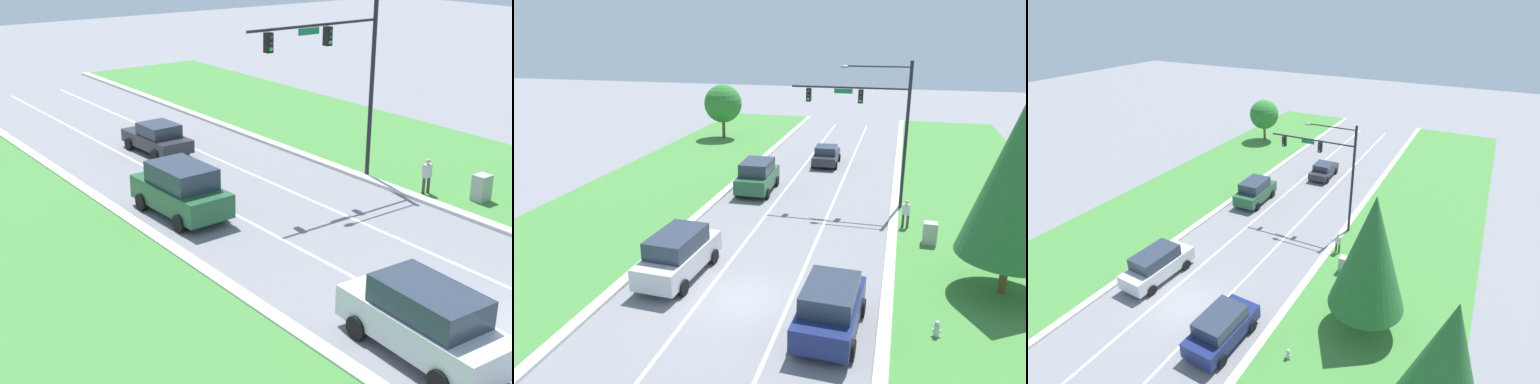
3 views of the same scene
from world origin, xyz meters
The scene contains 18 objects.
ground_plane centered at (0.00, 0.00, 0.00)m, with size 160.00×160.00×0.00m, color slate.
curb_strip_right centered at (5.65, 0.00, 0.07)m, with size 0.50×90.00×0.15m.
curb_strip_left centered at (-5.65, 0.00, 0.07)m, with size 0.50×90.00×0.15m.
grass_verge_right centered at (10.90, 0.00, 0.04)m, with size 10.00×90.00×0.08m.
grass_verge_left centered at (-10.90, 0.00, 0.04)m, with size 10.00×90.00×0.08m.
lane_stripe_inner_left centered at (-1.80, 0.00, 0.00)m, with size 0.14×81.00×0.01m.
lane_stripe_inner_right centered at (1.80, 0.00, 0.00)m, with size 0.14×81.00×0.01m.
traffic_signal_mast centered at (4.11, 13.05, 5.87)m, with size 7.09×0.41×8.95m.
forest_suv centered at (-3.59, 14.12, 1.11)m, with size 2.40×4.76×2.18m.
charcoal_sedan centered at (-0.10, 22.41, 0.80)m, with size 2.18×4.40×1.60m.
navy_suv centered at (3.68, -1.34, 1.03)m, with size 2.38×4.61×1.99m.
silver_suv centered at (-3.54, 1.31, 1.09)m, with size 2.36×5.18×2.13m.
utility_cabinet centered at (7.52, 7.72, 0.62)m, with size 0.70×0.60×1.24m.
pedestrian centered at (6.29, 9.71, 0.94)m, with size 0.41×0.29×1.69m.
fire_hydrant centered at (7.48, -0.75, 0.34)m, with size 0.34×0.20×0.70m.
conifer_near_right_tree centered at (10.29, 3.26, 5.22)m, with size 4.23×4.23×8.60m.
oak_near_left_tree centered at (-11.78, 29.99, 3.55)m, with size 3.76×3.76×5.44m.
conifer_far_right_tree centered at (14.77, -2.38, 5.15)m, with size 3.70×3.70×8.12m.
Camera 3 is at (14.33, -14.31, 17.33)m, focal length 28.00 mm.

